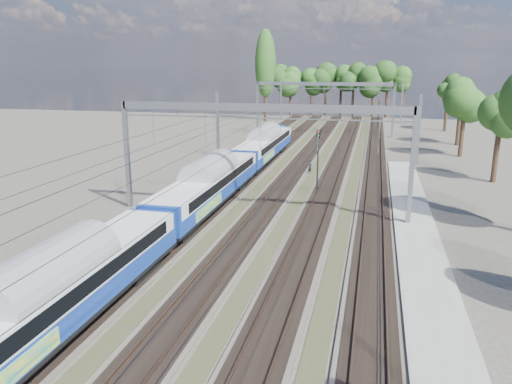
% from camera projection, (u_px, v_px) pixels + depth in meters
% --- Properties ---
extents(track_bed, '(21.00, 130.00, 0.34)m').
position_uv_depth(track_bed, '(291.00, 175.00, 54.58)').
color(track_bed, '#47423A').
rests_on(track_bed, ground).
extents(platform, '(3.00, 70.00, 0.30)m').
position_uv_depth(platform, '(426.00, 278.00, 28.33)').
color(platform, gray).
rests_on(platform, ground).
extents(catenary, '(25.65, 130.00, 9.00)m').
position_uv_depth(catenary, '(305.00, 111.00, 60.17)').
color(catenary, gray).
rests_on(catenary, ground).
extents(tree_belt, '(38.93, 97.95, 11.81)m').
position_uv_depth(tree_belt, '(370.00, 85.00, 94.59)').
color(tree_belt, black).
rests_on(tree_belt, ground).
extents(poplar, '(4.40, 4.40, 19.04)m').
position_uv_depth(poplar, '(265.00, 64.00, 104.82)').
color(poplar, black).
rests_on(poplar, ground).
extents(emu_train, '(3.06, 64.72, 4.48)m').
position_uv_depth(emu_train, '(208.00, 180.00, 41.16)').
color(emu_train, black).
rests_on(emu_train, ground).
extents(worker, '(0.58, 0.69, 1.61)m').
position_uv_depth(worker, '(310.00, 167.00, 55.73)').
color(worker, black).
rests_on(worker, ground).
extents(signal_near, '(0.39, 0.36, 5.93)m').
position_uv_depth(signal_near, '(318.00, 153.00, 47.50)').
color(signal_near, black).
rests_on(signal_near, ground).
extents(signal_far, '(0.33, 0.31, 5.31)m').
position_uv_depth(signal_far, '(378.00, 111.00, 93.35)').
color(signal_far, black).
rests_on(signal_far, ground).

